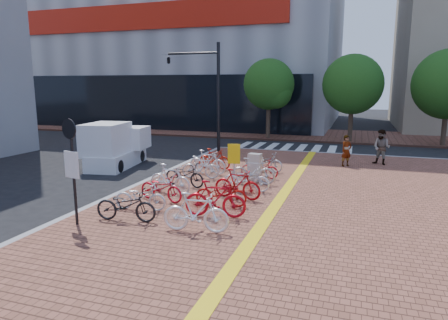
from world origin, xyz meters
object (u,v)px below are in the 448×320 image
(bike_1, at_px, (140,197))
(bike_6, at_px, (207,162))
(yellow_sign, at_px, (234,158))
(notice_sign, at_px, (72,159))
(bike_3, at_px, (170,179))
(bike_5, at_px, (201,167))
(bike_9, at_px, (215,199))
(bike_13, at_px, (253,171))
(bike_14, at_px, (259,168))
(bike_15, at_px, (265,162))
(pedestrian_b, at_px, (382,147))
(utility_box, at_px, (255,167))
(traffic_light_pole, at_px, (195,77))
(bike_12, at_px, (246,179))
(bike_4, at_px, (184,175))
(bike_8, at_px, (196,213))
(bike_2, at_px, (161,188))
(bike_10, at_px, (221,193))
(bike_0, at_px, (126,205))
(box_truck, at_px, (116,146))
(bike_11, at_px, (237,184))
(pedestrian_a, at_px, (346,151))
(bike_7, at_px, (214,159))

(bike_1, relative_size, bike_6, 0.94)
(yellow_sign, distance_m, notice_sign, 6.32)
(bike_3, height_order, bike_5, bike_3)
(bike_9, bearing_deg, bike_13, -9.52)
(yellow_sign, bearing_deg, bike_3, -145.94)
(bike_9, distance_m, bike_14, 5.54)
(bike_15, height_order, pedestrian_b, pedestrian_b)
(utility_box, bearing_deg, bike_9, -89.71)
(traffic_light_pole, bearing_deg, bike_5, -65.98)
(bike_13, height_order, pedestrian_b, pedestrian_b)
(bike_5, xyz_separation_m, utility_box, (2.32, 0.44, 0.08))
(bike_1, relative_size, bike_12, 0.95)
(bike_4, xyz_separation_m, pedestrian_b, (7.73, 7.22, 0.42))
(bike_8, bearing_deg, bike_5, 13.28)
(bike_12, bearing_deg, bike_8, 174.64)
(bike_2, distance_m, bike_13, 4.13)
(bike_4, height_order, bike_10, bike_4)
(bike_2, height_order, bike_8, bike_8)
(bike_3, distance_m, bike_8, 4.22)
(bike_6, bearing_deg, bike_3, -176.19)
(bike_0, xyz_separation_m, bike_9, (2.41, 1.20, 0.08))
(yellow_sign, bearing_deg, bike_9, -82.49)
(bike_3, relative_size, box_truck, 0.44)
(box_truck, bearing_deg, bike_3, -39.52)
(bike_11, xyz_separation_m, pedestrian_a, (3.51, 7.30, 0.24))
(bike_2, relative_size, bike_10, 1.03)
(bike_10, xyz_separation_m, traffic_light_pole, (-5.25, 10.46, 4.01))
(bike_4, relative_size, notice_sign, 0.59)
(bike_12, distance_m, bike_15, 3.69)
(bike_10, height_order, notice_sign, notice_sign)
(bike_10, bearing_deg, pedestrian_a, -32.43)
(bike_7, distance_m, utility_box, 2.95)
(bike_6, height_order, notice_sign, notice_sign)
(pedestrian_a, bearing_deg, bike_13, -163.75)
(bike_11, bearing_deg, traffic_light_pole, 38.01)
(bike_3, relative_size, bike_11, 1.03)
(traffic_light_pole, bearing_deg, bike_14, -47.70)
(bike_15, bearing_deg, bike_4, 154.51)
(bike_9, distance_m, bike_15, 6.95)
(bike_8, distance_m, utility_box, 6.44)
(pedestrian_b, bearing_deg, bike_15, -120.68)
(pedestrian_a, distance_m, traffic_light_pole, 9.98)
(bike_8, relative_size, bike_13, 1.03)
(bike_6, height_order, bike_12, bike_6)
(bike_7, distance_m, bike_9, 7.15)
(bike_1, height_order, bike_12, bike_12)
(bike_8, bearing_deg, bike_14, -8.53)
(bike_11, bearing_deg, bike_5, 52.02)
(bike_10, distance_m, yellow_sign, 2.46)
(bike_0, distance_m, box_truck, 9.19)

